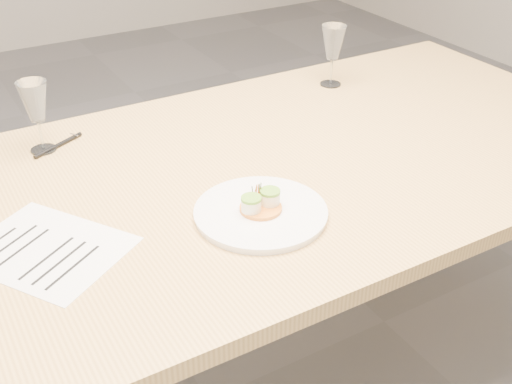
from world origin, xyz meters
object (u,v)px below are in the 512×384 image
dinner_plate (261,211)px  wine_glass_2 (333,44)px  dining_table (198,206)px  wine_glass_1 (35,103)px  recipe_sheet (46,249)px  ballpoint_pen (59,145)px

dinner_plate → wine_glass_2: size_ratio=1.53×
dining_table → wine_glass_1: 0.48m
recipe_sheet → wine_glass_1: size_ratio=2.07×
ballpoint_pen → dining_table: bearing=-83.6°
dining_table → wine_glass_2: wine_glass_2 is taller
recipe_sheet → wine_glass_1: 0.46m
wine_glass_1 → wine_glass_2: size_ratio=0.98×
ballpoint_pen → wine_glass_2: (0.86, -0.01, 0.13)m
dinner_plate → wine_glass_1: size_ratio=1.55×
wine_glass_2 → dining_table: bearing=-152.1°
ballpoint_pen → wine_glass_1: bearing=149.2°
recipe_sheet → ballpoint_pen: size_ratio=2.67×
wine_glass_2 → wine_glass_1: bearing=179.5°
wine_glass_2 → dinner_plate: bearing=-136.9°
dinner_plate → recipe_sheet: dinner_plate is taller
recipe_sheet → ballpoint_pen: 0.45m
dinner_plate → dining_table: bearing=105.8°
dining_table → dinner_plate: dinner_plate is taller
dinner_plate → wine_glass_2: wine_glass_2 is taller
wine_glass_1 → wine_glass_2: bearing=-0.5°
dining_table → recipe_sheet: size_ratio=6.24×
recipe_sheet → wine_glass_2: 1.10m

